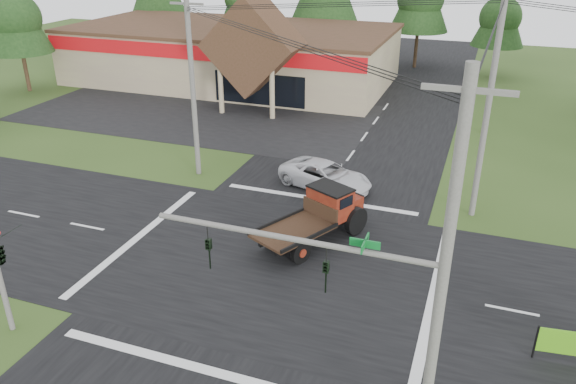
% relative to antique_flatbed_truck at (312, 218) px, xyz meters
% --- Properties ---
extents(ground, '(120.00, 120.00, 0.00)m').
position_rel_antique_flatbed_truck_xyz_m(ground, '(-1.02, -2.49, -1.25)').
color(ground, '#2C4217').
rests_on(ground, ground).
extents(road_ns, '(12.00, 120.00, 0.02)m').
position_rel_antique_flatbed_truck_xyz_m(road_ns, '(-1.02, -2.49, -1.24)').
color(road_ns, black).
rests_on(road_ns, ground).
extents(road_ew, '(120.00, 12.00, 0.02)m').
position_rel_antique_flatbed_truck_xyz_m(road_ew, '(-1.02, -2.49, -1.24)').
color(road_ew, black).
rests_on(road_ew, ground).
extents(parking_apron, '(28.00, 14.00, 0.02)m').
position_rel_antique_flatbed_truck_xyz_m(parking_apron, '(-15.02, 16.51, -1.24)').
color(parking_apron, black).
rests_on(parking_apron, ground).
extents(cvs_building, '(30.40, 18.20, 9.19)m').
position_rel_antique_flatbed_truck_xyz_m(cvs_building, '(-16.72, 27.08, 1.52)').
color(cvs_building, tan).
rests_on(cvs_building, ground).
extents(traffic_signal_mast, '(8.12, 0.24, 7.00)m').
position_rel_antique_flatbed_truck_xyz_m(traffic_signal_mast, '(4.80, -9.99, 3.17)').
color(traffic_signal_mast, '#595651').
rests_on(traffic_signal_mast, ground).
extents(utility_pole_nr, '(2.00, 0.30, 11.00)m').
position_rel_antique_flatbed_truck_xyz_m(utility_pole_nr, '(6.48, -9.99, 4.38)').
color(utility_pole_nr, '#595651').
rests_on(utility_pole_nr, ground).
extents(utility_pole_nw, '(2.00, 0.30, 10.50)m').
position_rel_antique_flatbed_truck_xyz_m(utility_pole_nw, '(-9.02, 5.51, 4.13)').
color(utility_pole_nw, '#595651').
rests_on(utility_pole_nw, ground).
extents(utility_pole_ne, '(2.00, 0.30, 11.50)m').
position_rel_antique_flatbed_truck_xyz_m(utility_pole_ne, '(6.98, 5.51, 4.64)').
color(utility_pole_ne, '#595651').
rests_on(utility_pole_ne, ground).
extents(utility_pole_n, '(2.00, 0.30, 11.20)m').
position_rel_antique_flatbed_truck_xyz_m(utility_pole_n, '(6.98, 19.51, 4.49)').
color(utility_pole_n, '#595651').
rests_on(utility_pole_n, ground).
extents(tree_row_e, '(5.04, 5.04, 9.09)m').
position_rel_antique_flatbed_truck_xyz_m(tree_row_e, '(6.98, 37.51, 4.78)').
color(tree_row_e, '#332316').
rests_on(tree_row_e, ground).
extents(tree_side_w, '(5.60, 5.60, 10.10)m').
position_rel_antique_flatbed_truck_xyz_m(tree_side_w, '(-33.02, 17.51, 5.45)').
color(tree_side_w, '#332316').
rests_on(tree_side_w, ground).
extents(antique_flatbed_truck, '(4.72, 6.39, 2.51)m').
position_rel_antique_flatbed_truck_xyz_m(antique_flatbed_truck, '(0.00, 0.00, 0.00)').
color(antique_flatbed_truck, '#52130B').
rests_on(antique_flatbed_truck, ground).
extents(white_pickup, '(5.99, 4.20, 1.52)m').
position_rel_antique_flatbed_truck_xyz_m(white_pickup, '(-1.15, 6.08, -0.49)').
color(white_pickup, silver).
rests_on(white_pickup, ground).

